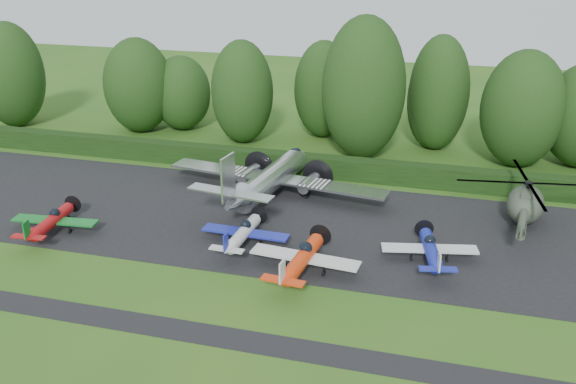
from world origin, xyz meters
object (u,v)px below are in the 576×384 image
(light_plane_orange, at_px, (302,258))
(light_plane_blue, at_px, (431,249))
(transport_plane, at_px, (270,179))
(light_plane_white, at_px, (243,233))
(helicopter, at_px, (526,201))
(light_plane_red, at_px, (52,221))

(light_plane_orange, height_order, light_plane_blue, light_plane_orange)
(transport_plane, height_order, light_plane_orange, transport_plane)
(light_plane_white, bearing_deg, helicopter, 23.30)
(light_plane_red, bearing_deg, helicopter, 23.66)
(transport_plane, distance_m, light_plane_blue, 16.46)
(light_plane_blue, bearing_deg, light_plane_red, -162.31)
(transport_plane, height_order, helicopter, transport_plane)
(light_plane_red, relative_size, light_plane_blue, 1.00)
(transport_plane, bearing_deg, light_plane_red, -150.10)
(light_plane_orange, bearing_deg, transport_plane, 110.34)
(light_plane_orange, distance_m, light_plane_blue, 9.17)
(light_plane_white, relative_size, helicopter, 0.54)
(light_plane_white, bearing_deg, transport_plane, 91.98)
(light_plane_white, xyz_separation_m, light_plane_orange, (5.25, -2.94, 0.16))
(transport_plane, bearing_deg, light_plane_blue, -38.39)
(light_plane_white, bearing_deg, light_plane_red, -174.71)
(light_plane_blue, relative_size, helicopter, 0.55)
(transport_plane, relative_size, light_plane_red, 2.86)
(light_plane_orange, relative_size, light_plane_blue, 1.14)
(light_plane_red, xyz_separation_m, light_plane_white, (14.87, 1.95, -0.02))
(transport_plane, distance_m, helicopter, 20.99)
(transport_plane, relative_size, light_plane_orange, 2.52)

